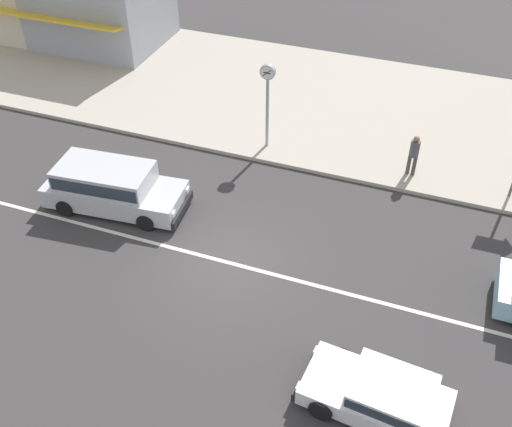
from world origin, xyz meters
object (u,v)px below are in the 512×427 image
object	(u,v)px
minivan_silver_1	(111,185)
street_clock	(268,88)
hatchback_white_2	(381,395)
pedestrian_mid_kerb	(414,152)

from	to	relation	value
minivan_silver_1	street_clock	bearing A→B (deg)	53.56
hatchback_white_2	street_clock	bearing A→B (deg)	122.82
pedestrian_mid_kerb	minivan_silver_1	bearing A→B (deg)	-151.21
minivan_silver_1	pedestrian_mid_kerb	bearing A→B (deg)	28.79
minivan_silver_1	hatchback_white_2	distance (m)	11.19
street_clock	pedestrian_mid_kerb	xyz separation A→B (m)	(5.54, -0.01, -1.51)
minivan_silver_1	pedestrian_mid_kerb	world-z (taller)	pedestrian_mid_kerb
minivan_silver_1	hatchback_white_2	world-z (taller)	minivan_silver_1
minivan_silver_1	pedestrian_mid_kerb	size ratio (longest dim) A/B	3.05
hatchback_white_2	pedestrian_mid_kerb	distance (m)	9.89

